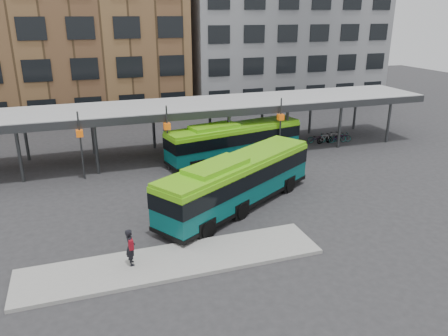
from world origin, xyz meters
The scene contains 9 objects.
ground centered at (0.00, 0.00, 0.00)m, with size 120.00×120.00×0.00m, color #28282B.
boarding_island centered at (-5.50, -3.00, 0.09)m, with size 14.00×3.00×0.18m, color gray.
canopy centered at (-0.06, 12.87, 3.91)m, with size 40.00×6.53×4.80m.
building_brick centered at (-10.00, 32.00, 11.00)m, with size 26.00×14.00×22.00m, color brown.
building_grey centered at (16.00, 32.00, 10.00)m, with size 24.00×14.00×20.00m, color slate.
bus_front centered at (-0.50, 1.92, 1.69)m, with size 11.33×8.30×3.25m.
bus_rear centered at (2.36, 10.30, 1.59)m, with size 11.30×4.52×3.05m.
pedestrian centered at (-7.39, -2.75, 1.07)m, with size 0.46×0.68×1.76m.
bike_rack centered at (12.27, 12.02, 0.45)m, with size 4.10×1.40×0.92m.
Camera 1 is at (-9.00, -20.45, 11.02)m, focal length 35.00 mm.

